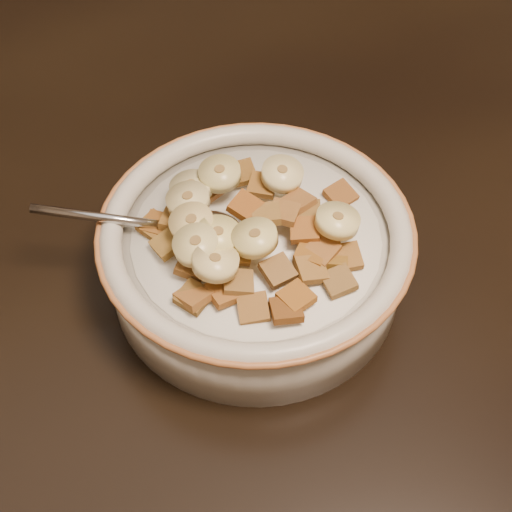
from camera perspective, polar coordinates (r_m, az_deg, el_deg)
name	(u,v)px	position (r m, az deg, el deg)	size (l,w,h in m)	color
table	(41,221)	(0.65, -16.80, 2.70)	(1.40, 0.90, 0.04)	black
chair	(36,52)	(1.27, -17.17, 15.32)	(0.44, 0.44, 0.99)	black
cereal_bowl	(256,259)	(0.54, 0.00, -0.25)	(0.22, 0.22, 0.05)	#B0AA92
milk	(256,236)	(0.52, 0.00, 1.59)	(0.18, 0.18, 0.00)	white
spoon	(207,231)	(0.51, -3.91, 2.01)	(0.04, 0.05, 0.01)	#A1A1A1
cereal_square_0	(192,266)	(0.49, -5.13, -0.79)	(0.02, 0.02, 0.01)	brown
cereal_square_1	(305,230)	(0.50, 3.95, 2.10)	(0.02, 0.02, 0.01)	brown
cereal_square_2	(237,250)	(0.49, -1.56, 0.47)	(0.02, 0.02, 0.01)	#935D22
cereal_square_3	(263,185)	(0.53, 0.53, 5.70)	(0.02, 0.02, 0.01)	brown
cereal_square_4	(193,297)	(0.47, -5.03, -3.29)	(0.02, 0.02, 0.01)	brown
cereal_square_5	(307,212)	(0.51, 4.06, 3.55)	(0.02, 0.02, 0.01)	brown
cereal_square_6	(322,250)	(0.49, 5.28, 0.46)	(0.02, 0.02, 0.01)	#955322
cereal_square_7	(346,257)	(0.50, 7.24, -0.09)	(0.02, 0.02, 0.01)	brown
cereal_square_8	(266,214)	(0.50, 0.82, 3.36)	(0.02, 0.02, 0.01)	olive
cereal_square_9	(298,202)	(0.52, 3.39, 4.33)	(0.02, 0.02, 0.01)	brown
cereal_square_10	(339,281)	(0.48, 6.64, -2.02)	(0.02, 0.02, 0.01)	olive
cereal_square_11	(209,188)	(0.54, -3.80, 5.46)	(0.02, 0.02, 0.01)	brown
cereal_square_12	(154,226)	(0.52, -8.13, 2.40)	(0.02, 0.02, 0.01)	brown
cereal_square_13	(246,207)	(0.50, -0.83, 3.96)	(0.02, 0.02, 0.01)	brown
cereal_square_14	(224,292)	(0.48, -2.58, -2.91)	(0.02, 0.02, 0.01)	brown
cereal_square_15	(325,237)	(0.51, 5.55, 1.54)	(0.02, 0.02, 0.01)	#9A6526
cereal_square_16	(253,308)	(0.47, -0.20, -4.22)	(0.02, 0.02, 0.01)	#9A602F
cereal_square_17	(286,310)	(0.47, 2.43, -4.34)	(0.02, 0.02, 0.01)	brown
cereal_square_18	(278,271)	(0.48, 1.76, -1.17)	(0.02, 0.02, 0.01)	olive
cereal_square_19	(284,212)	(0.50, 2.25, 3.50)	(0.02, 0.02, 0.01)	#96602B
cereal_square_20	(242,173)	(0.54, -1.14, 6.67)	(0.02, 0.02, 0.01)	brown
cereal_square_21	(168,244)	(0.50, -7.09, 0.98)	(0.02, 0.02, 0.01)	olive
cereal_square_22	(159,225)	(0.52, -7.80, 2.49)	(0.02, 0.02, 0.01)	brown
cereal_square_23	(296,297)	(0.47, 3.23, -3.31)	(0.02, 0.02, 0.01)	brown
cereal_square_24	(311,253)	(0.49, 4.41, 0.23)	(0.02, 0.02, 0.01)	brown
cereal_square_25	(333,258)	(0.50, 6.20, -0.16)	(0.02, 0.02, 0.01)	#90631A
cereal_square_26	(194,296)	(0.47, -5.00, -3.20)	(0.02, 0.02, 0.01)	brown
cereal_square_27	(311,270)	(0.48, 4.42, -1.09)	(0.02, 0.02, 0.01)	brown
cereal_square_28	(238,283)	(0.48, -1.42, -2.14)	(0.02, 0.02, 0.01)	brown
cereal_square_29	(175,221)	(0.51, -6.48, 2.82)	(0.02, 0.02, 0.01)	brown
cereal_square_30	(341,195)	(0.54, 6.78, 4.87)	(0.02, 0.02, 0.01)	brown
banana_slice_0	(255,238)	(0.48, -0.09, 1.47)	(0.03, 0.03, 0.01)	#F3E98C
banana_slice_1	(192,223)	(0.49, -5.16, 2.62)	(0.03, 0.03, 0.01)	#EDCC79
banana_slice_2	(338,221)	(0.49, 6.54, 2.82)	(0.03, 0.03, 0.01)	#FEECA3
banana_slice_3	(218,236)	(0.48, -3.03, 1.64)	(0.03, 0.03, 0.01)	#E5D874
banana_slice_4	(220,174)	(0.52, -2.91, 6.59)	(0.03, 0.03, 0.01)	#D0C266
banana_slice_5	(196,245)	(0.48, -4.83, 0.88)	(0.03, 0.03, 0.01)	#F1DD91
banana_slice_6	(191,188)	(0.52, -5.22, 5.44)	(0.03, 0.03, 0.01)	#C9BC84
banana_slice_7	(188,200)	(0.51, -5.46, 4.46)	(0.03, 0.03, 0.01)	#D6CC87
banana_slice_8	(216,262)	(0.47, -3.26, -0.50)	(0.03, 0.03, 0.01)	#DCD084
banana_slice_9	(282,174)	(0.53, 2.11, 6.58)	(0.03, 0.03, 0.01)	beige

